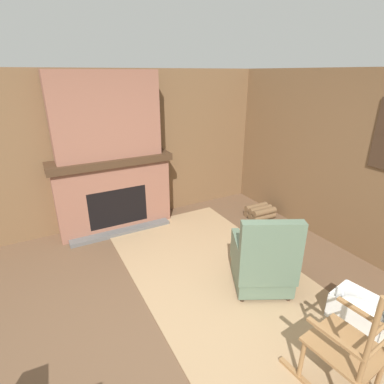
% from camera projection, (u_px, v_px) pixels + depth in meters
% --- Properties ---
extents(ground_plane, '(14.00, 14.00, 0.00)m').
position_uv_depth(ground_plane, '(187.00, 333.00, 2.93)').
color(ground_plane, brown).
extents(wood_panel_wall_left, '(0.06, 5.96, 2.43)m').
position_uv_depth(wood_panel_wall_left, '(106.00, 152.00, 4.69)').
color(wood_panel_wall_left, brown).
rests_on(wood_panel_wall_left, ground).
extents(wood_panel_wall_back, '(5.96, 0.09, 2.43)m').
position_uv_depth(wood_panel_wall_back, '(382.00, 173.00, 3.66)').
color(wood_panel_wall_back, brown).
rests_on(wood_panel_wall_back, ground).
extents(fireplace_hearth, '(0.60, 1.84, 1.18)m').
position_uv_depth(fireplace_hearth, '(114.00, 194.00, 4.73)').
color(fireplace_hearth, brown).
rests_on(fireplace_hearth, ground).
extents(chimney_breast, '(0.34, 1.53, 1.23)m').
position_uv_depth(chimney_breast, '(106.00, 115.00, 4.29)').
color(chimney_breast, brown).
rests_on(chimney_breast, fireplace_hearth).
extents(area_rug, '(3.67, 1.93, 0.01)m').
position_uv_depth(area_rug, '(220.00, 278.00, 3.70)').
color(area_rug, '#997A56').
rests_on(area_rug, ground).
extents(armchair, '(0.86, 0.86, 0.99)m').
position_uv_depth(armchair, '(263.00, 263.00, 3.39)').
color(armchair, '#516651').
rests_on(armchair, ground).
extents(rocking_chair, '(0.84, 0.51, 1.16)m').
position_uv_depth(rocking_chair, '(349.00, 353.00, 2.25)').
color(rocking_chair, olive).
rests_on(rocking_chair, ground).
extents(firewood_stack, '(0.36, 0.45, 0.21)m').
position_uv_depth(firewood_stack, '(260.00, 212.00, 5.22)').
color(firewood_stack, brown).
rests_on(firewood_stack, ground).
extents(laundry_basket, '(0.57, 0.45, 0.29)m').
position_uv_depth(laundry_basket, '(360.00, 311.00, 3.00)').
color(laundry_basket, white).
rests_on(laundry_basket, ground).
extents(oil_lamp_vase, '(0.12, 0.12, 0.24)m').
position_uv_depth(oil_lamp_vase, '(87.00, 154.00, 4.37)').
color(oil_lamp_vase, '#99B29E').
rests_on(oil_lamp_vase, fireplace_hearth).
extents(storage_case, '(0.15, 0.20, 0.15)m').
position_uv_depth(storage_case, '(139.00, 148.00, 4.73)').
color(storage_case, brown).
rests_on(storage_case, fireplace_hearth).
extents(decorative_plate_on_mantel, '(0.06, 0.23, 0.23)m').
position_uv_depth(decorative_plate_on_mantel, '(106.00, 149.00, 4.51)').
color(decorative_plate_on_mantel, gold).
rests_on(decorative_plate_on_mantel, fireplace_hearth).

